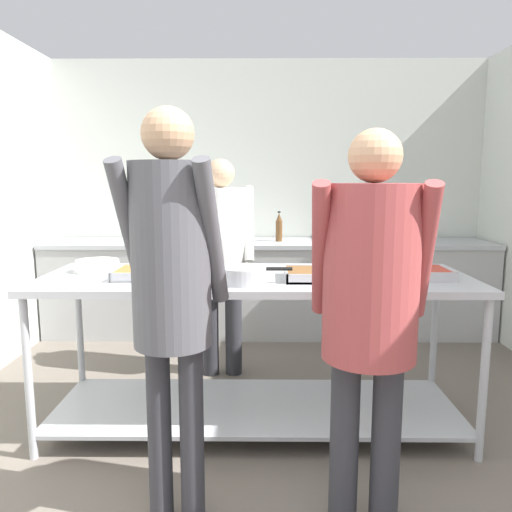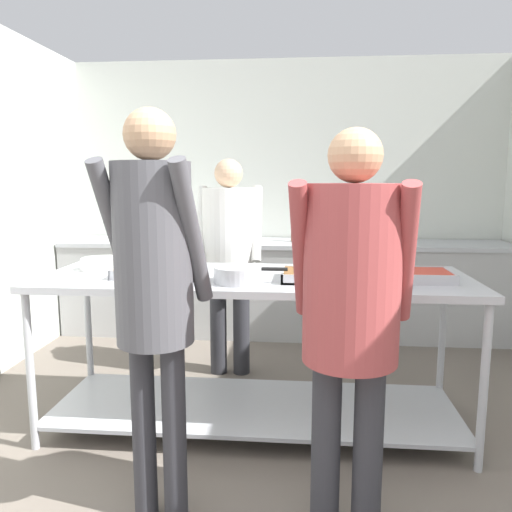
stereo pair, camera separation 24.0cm
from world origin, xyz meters
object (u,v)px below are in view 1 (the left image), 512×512
at_px(guest_serving_left, 171,274).
at_px(sauce_pan, 243,274).
at_px(serving_tray_roast, 329,275).
at_px(serving_tray_vegetables, 413,273).
at_px(serving_tray_greens, 159,274).
at_px(plate_stack, 97,266).
at_px(guest_serving_right, 370,294).
at_px(water_bottle, 279,227).
at_px(cook_behind_counter, 221,246).

bearing_deg(guest_serving_left, sauce_pan, 67.95).
distance_m(serving_tray_roast, serving_tray_vegetables, 0.49).
distance_m(serving_tray_greens, serving_tray_vegetables, 1.45).
height_order(plate_stack, serving_tray_vegetables, plate_stack).
xyz_separation_m(serving_tray_roast, guest_serving_left, (-0.75, -0.77, 0.15)).
relative_size(guest_serving_left, guest_serving_right, 1.05).
distance_m(serving_tray_greens, guest_serving_right, 1.31).
bearing_deg(serving_tray_vegetables, water_bottle, 109.65).
bearing_deg(guest_serving_right, serving_tray_greens, 141.13).
height_order(guest_serving_right, water_bottle, guest_serving_right).
bearing_deg(serving_tray_roast, serving_tray_vegetables, 5.86).
xyz_separation_m(sauce_pan, water_bottle, (0.27, 2.11, 0.05)).
bearing_deg(cook_behind_counter, plate_stack, -134.73).
height_order(serving_tray_roast, guest_serving_left, guest_serving_left).
bearing_deg(water_bottle, guest_serving_left, -101.02).
bearing_deg(serving_tray_roast, guest_serving_left, -134.23).
bearing_deg(cook_behind_counter, sauce_pan, -79.15).
height_order(guest_serving_left, water_bottle, guest_serving_left).
xyz_separation_m(guest_serving_left, guest_serving_right, (0.80, -0.03, -0.08)).
distance_m(guest_serving_left, guest_serving_right, 0.81).
xyz_separation_m(serving_tray_greens, guest_serving_right, (1.02, -0.82, 0.08)).
distance_m(plate_stack, guest_serving_left, 1.18).
bearing_deg(serving_tray_greens, guest_serving_left, -74.81).
distance_m(sauce_pan, water_bottle, 2.13).
distance_m(plate_stack, cook_behind_counter, 0.99).
height_order(guest_serving_left, cook_behind_counter, guest_serving_left).
bearing_deg(guest_serving_left, serving_tray_vegetables, 33.57).
relative_size(serving_tray_roast, guest_serving_right, 0.30).
height_order(cook_behind_counter, water_bottle, cook_behind_counter).
height_order(serving_tray_roast, guest_serving_right, guest_serving_right).
bearing_deg(guest_serving_right, water_bottle, 95.41).
bearing_deg(sauce_pan, guest_serving_right, -51.84).
relative_size(serving_tray_greens, sauce_pan, 1.22).
bearing_deg(guest_serving_right, plate_stack, 144.68).
relative_size(guest_serving_left, water_bottle, 6.17).
relative_size(serving_tray_roast, cook_behind_counter, 0.31).
height_order(serving_tray_greens, guest_serving_left, guest_serving_left).
xyz_separation_m(sauce_pan, serving_tray_vegetables, (0.97, 0.16, -0.02)).
distance_m(sauce_pan, cook_behind_counter, 1.05).
distance_m(serving_tray_vegetables, guest_serving_left, 1.49).
bearing_deg(cook_behind_counter, guest_serving_left, -92.28).
bearing_deg(serving_tray_vegetables, guest_serving_right, -116.94).
bearing_deg(water_bottle, guest_serving_right, -84.59).
xyz_separation_m(serving_tray_greens, water_bottle, (0.75, 1.97, 0.07)).
height_order(serving_tray_greens, serving_tray_roast, same).
xyz_separation_m(serving_tray_roast, water_bottle, (-0.21, 2.00, 0.07)).
distance_m(sauce_pan, serving_tray_roast, 0.50).
bearing_deg(water_bottle, sauce_pan, -97.37).
xyz_separation_m(serving_tray_roast, cook_behind_counter, (-0.68, 0.92, 0.04)).
bearing_deg(serving_tray_greens, serving_tray_roast, -1.41).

